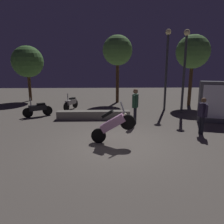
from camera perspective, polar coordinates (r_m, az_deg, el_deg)
name	(u,v)px	position (r m, az deg, el deg)	size (l,w,h in m)	color
ground_plane	(118,144)	(8.01, 1.71, -8.70)	(40.00, 40.00, 0.00)	#605951
motorcycle_pink_foreground	(113,125)	(7.84, 0.21, -3.41)	(1.65, 0.49, 1.63)	black
motorcycle_white_parked_left	(71,103)	(14.34, -10.97, 2.43)	(0.73, 1.57, 1.11)	black
motorcycle_black_parked_right	(38,109)	(12.85, -19.32, 0.79)	(1.50, 0.90, 1.11)	black
person_rider_beside	(203,113)	(9.72, 23.15, -0.19)	(0.27, 0.66, 1.57)	black
person_bystander_far	(135,103)	(10.40, 6.27, 2.34)	(0.35, 0.66, 1.78)	black
streetlamp_near	(185,61)	(13.41, 18.99, 12.77)	(0.36, 0.36, 4.87)	#38383D
streetlamp_far	(167,60)	(14.22, 14.53, 13.40)	(0.36, 0.36, 5.06)	#38383D
tree_left_bg	(118,51)	(16.64, 1.50, 16.12)	(2.25, 2.25, 5.10)	#4C331E
tree_center_bg	(193,52)	(16.32, 20.89, 14.78)	(2.32, 2.32, 4.95)	#4C331E
tree_right_bg	(28,62)	(18.70, -21.74, 12.41)	(2.49, 2.49, 4.40)	#4C331E
kiosk_billboard	(216,102)	(11.99, 26.05, 2.40)	(1.68, 0.92, 2.10)	#595960
planter_wall_low	(94,115)	(11.65, -4.98, -0.78)	(3.95, 0.50, 0.45)	gray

